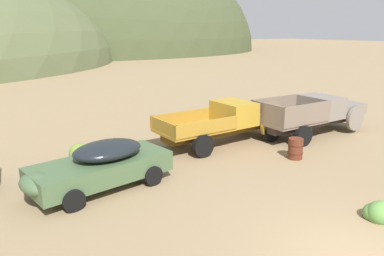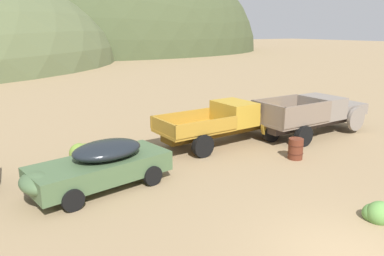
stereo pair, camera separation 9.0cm
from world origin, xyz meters
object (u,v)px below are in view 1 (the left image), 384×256
Objects in this scene: car_weathered_green at (97,166)px; oil_drum_foreground at (295,149)px; truck_primer_gray at (317,113)px; truck_mustard at (232,121)px.

car_weathered_green is 5.88× the size of oil_drum_foreground.
truck_primer_gray is 7.44× the size of oil_drum_foreground.
car_weathered_green is at bearing 171.20° from oil_drum_foreground.
oil_drum_foreground is (-3.80, -2.22, -0.60)m from truck_primer_gray.
truck_primer_gray is 4.45m from oil_drum_foreground.
truck_mustard is 1.03× the size of truck_primer_gray.
oil_drum_foreground is (0.73, -3.31, -0.57)m from truck_mustard.
truck_primer_gray reaches higher than truck_mustard.
oil_drum_foreground is at bearing -80.70° from truck_mustard.
car_weathered_green is 0.76× the size of truck_mustard.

